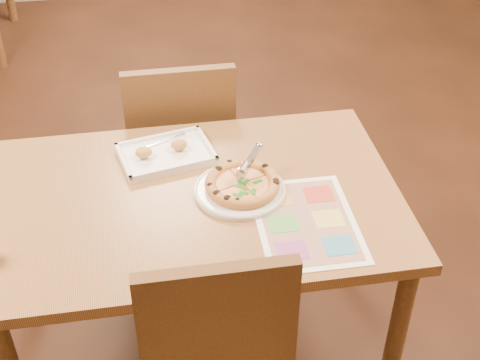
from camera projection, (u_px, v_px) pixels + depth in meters
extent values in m
plane|color=black|center=(203.00, 342.00, 2.56)|extent=(7.00, 7.00, 0.00)
cube|color=olive|center=(196.00, 201.00, 2.13)|extent=(1.30, 0.85, 0.04)
cylinder|color=brown|center=(36.00, 230.00, 2.56)|extent=(0.06, 0.06, 0.68)
cylinder|color=brown|center=(396.00, 339.00, 2.14)|extent=(0.06, 0.06, 0.68)
cylinder|color=brown|center=(333.00, 198.00, 2.71)|extent=(0.06, 0.06, 0.68)
cube|color=brown|center=(218.00, 330.00, 1.75)|extent=(0.42, 0.04, 0.45)
cube|color=brown|center=(180.00, 143.00, 2.83)|extent=(0.42, 0.42, 0.04)
cube|color=brown|center=(181.00, 122.00, 2.55)|extent=(0.42, 0.04, 0.45)
cylinder|color=silver|center=(240.00, 190.00, 2.13)|extent=(0.32, 0.32, 0.02)
cylinder|color=#D58D48|center=(242.00, 186.00, 2.13)|extent=(0.23, 0.23, 0.01)
cylinder|color=#E6CA7D|center=(242.00, 184.00, 2.12)|extent=(0.20, 0.20, 0.01)
torus|color=#D58D48|center=(242.00, 183.00, 2.12)|extent=(0.24, 0.24, 0.04)
cylinder|color=silver|center=(243.00, 172.00, 2.11)|extent=(0.05, 0.06, 0.07)
cube|color=silver|center=(251.00, 159.00, 2.13)|extent=(0.09, 0.09, 0.06)
cube|color=white|center=(166.00, 155.00, 2.28)|extent=(0.35, 0.27, 0.02)
cube|color=silver|center=(166.00, 152.00, 2.28)|extent=(0.14, 0.07, 0.00)
ellipsoid|color=gold|center=(143.00, 152.00, 2.24)|extent=(0.06, 0.05, 0.04)
ellipsoid|color=gold|center=(179.00, 145.00, 2.28)|extent=(0.06, 0.05, 0.04)
cube|color=white|center=(306.00, 222.00, 2.02)|extent=(0.30, 0.42, 0.00)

